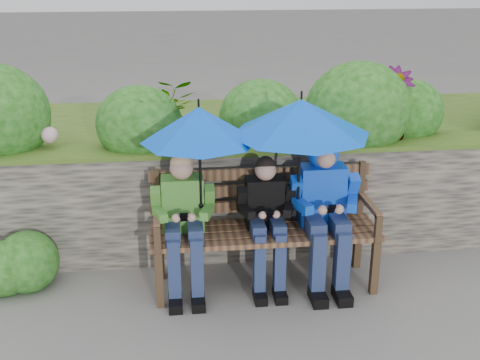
{
  "coord_description": "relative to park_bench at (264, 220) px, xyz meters",
  "views": [
    {
      "loc": [
        -0.51,
        -4.21,
        2.53
      ],
      "look_at": [
        0.0,
        0.1,
        0.95
      ],
      "focal_mm": 45.0,
      "sensor_mm": 36.0,
      "label": 1
    }
  ],
  "objects": [
    {
      "name": "boy_middle",
      "position": [
        0.01,
        -0.08,
        0.08
      ],
      "size": [
        0.45,
        0.53,
        1.09
      ],
      "color": "black",
      "rests_on": "ground"
    },
    {
      "name": "boy_right",
      "position": [
        0.48,
        -0.08,
        0.18
      ],
      "size": [
        0.55,
        0.67,
        1.23
      ],
      "color": "blue",
      "rests_on": "ground"
    },
    {
      "name": "boy_left",
      "position": [
        -0.65,
        -0.09,
        0.1
      ],
      "size": [
        0.5,
        0.57,
        1.15
      ],
      "color": "#417B31",
      "rests_on": "ground"
    },
    {
      "name": "umbrella_left",
      "position": [
        -0.51,
        -0.08,
        0.84
      ],
      "size": [
        0.89,
        0.89,
        0.87
      ],
      "color": "blue",
      "rests_on": "ground"
    },
    {
      "name": "garden_backdrop",
      "position": [
        -0.26,
        1.37,
        0.09
      ],
      "size": [
        8.0,
        2.88,
        1.86
      ],
      "color": "#333230",
      "rests_on": "ground"
    },
    {
      "name": "park_bench",
      "position": [
        0.0,
        0.0,
        0.0
      ],
      "size": [
        1.83,
        0.54,
        0.97
      ],
      "color": "#3B2B1B",
      "rests_on": "ground"
    },
    {
      "name": "umbrella_right",
      "position": [
        0.25,
        -0.11,
        0.88
      ],
      "size": [
        1.08,
        1.08,
        0.89
      ],
      "color": "blue",
      "rests_on": "ground"
    },
    {
      "name": "ground",
      "position": [
        -0.21,
        -0.22,
        -0.55
      ],
      "size": [
        60.0,
        60.0,
        0.0
      ],
      "primitive_type": "plane",
      "color": "#5F5F5F",
      "rests_on": "ground"
    }
  ]
}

